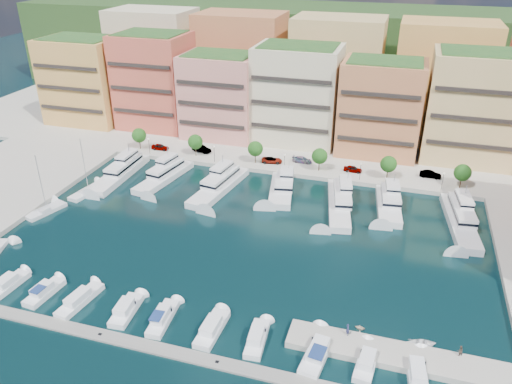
{
  "coord_description": "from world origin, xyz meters",
  "views": [
    {
      "loc": [
        25.32,
        -75.57,
        51.25
      ],
      "look_at": [
        -0.35,
        8.87,
        6.0
      ],
      "focal_mm": 35.0,
      "sensor_mm": 36.0,
      "label": 1
    }
  ],
  "objects_px": {
    "tree_2": "(255,149)",
    "yacht_4": "(339,201)",
    "yacht_0": "(121,171)",
    "tender_2": "(422,345)",
    "lamppost_4": "(443,178)",
    "sailboat_2": "(88,192)",
    "tree_5": "(463,173)",
    "yacht_6": "(460,218)",
    "car_3": "(302,160)",
    "sailboat_1": "(46,211)",
    "cruiser_3": "(126,310)",
    "tree_4": "(388,164)",
    "person_0": "(348,329)",
    "cruiser_2": "(80,300)",
    "yacht_3": "(282,187)",
    "yacht_1": "(165,175)",
    "car_2": "(272,160)",
    "lamppost_2": "(285,160)",
    "car_1": "(202,149)",
    "cruiser_5": "(212,329)",
    "yacht_5": "(389,202)",
    "car_4": "(353,169)",
    "tree_3": "(320,156)",
    "tree_0": "(139,135)",
    "tender_1": "(360,327)",
    "cruiser_0": "(8,285)",
    "lamppost_3": "(361,169)",
    "car_5": "(430,174)",
    "cruiser_6": "(257,339)",
    "cruiser_7": "(318,352)",
    "cruiser_4": "(162,318)",
    "cruiser_8": "(366,363)",
    "person_1": "(460,351)",
    "cruiser_9": "(417,374)"
  },
  "relations": [
    {
      "from": "tree_4",
      "to": "cruiser_0",
      "type": "relative_size",
      "value": 0.76
    },
    {
      "from": "tree_3",
      "to": "tender_2",
      "type": "relative_size",
      "value": 1.34
    },
    {
      "from": "car_3",
      "to": "sailboat_1",
      "type": "bearing_deg",
      "value": 133.62
    },
    {
      "from": "tree_5",
      "to": "cruiser_0",
      "type": "height_order",
      "value": "tree_5"
    },
    {
      "from": "tender_1",
      "to": "car_3",
      "type": "relative_size",
      "value": 0.31
    },
    {
      "from": "tree_2",
      "to": "lamppost_3",
      "type": "height_order",
      "value": "tree_2"
    },
    {
      "from": "yacht_3",
      "to": "yacht_1",
      "type": "bearing_deg",
      "value": -177.0
    },
    {
      "from": "car_4",
      "to": "lamppost_2",
      "type": "bearing_deg",
      "value": 106.46
    },
    {
      "from": "yacht_1",
      "to": "car_2",
      "type": "distance_m",
      "value": 26.51
    },
    {
      "from": "tree_5",
      "to": "tender_2",
      "type": "distance_m",
      "value": 53.04
    },
    {
      "from": "car_3",
      "to": "car_2",
      "type": "bearing_deg",
      "value": 112.35
    },
    {
      "from": "sailboat_1",
      "to": "tender_1",
      "type": "relative_size",
      "value": 8.6
    },
    {
      "from": "cruiser_2",
      "to": "cruiser_6",
      "type": "bearing_deg",
      "value": 0.03
    },
    {
      "from": "tender_1",
      "to": "tree_0",
      "type": "bearing_deg",
      "value": 55.43
    },
    {
      "from": "lamppost_4",
      "to": "car_5",
      "type": "height_order",
      "value": "lamppost_4"
    },
    {
      "from": "cruiser_6",
      "to": "tender_1",
      "type": "distance_m",
      "value": 15.3
    },
    {
      "from": "cruiser_8",
      "to": "cruiser_2",
      "type": "bearing_deg",
      "value": -179.98
    },
    {
      "from": "tree_0",
      "to": "cruiser_2",
      "type": "height_order",
      "value": "tree_0"
    },
    {
      "from": "tree_3",
      "to": "yacht_4",
      "type": "distance_m",
      "value": 16.56
    },
    {
      "from": "tree_0",
      "to": "tender_1",
      "type": "relative_size",
      "value": 3.68
    },
    {
      "from": "tree_4",
      "to": "person_0",
      "type": "bearing_deg",
      "value": -92.02
    },
    {
      "from": "cruiser_0",
      "to": "car_4",
      "type": "distance_m",
      "value": 76.96
    },
    {
      "from": "tree_2",
      "to": "yacht_6",
      "type": "bearing_deg",
      "value": -17.18
    },
    {
      "from": "cruiser_0",
      "to": "person_1",
      "type": "distance_m",
      "value": 69.81
    },
    {
      "from": "cruiser_2",
      "to": "yacht_3",
      "type": "bearing_deg",
      "value": 65.72
    },
    {
      "from": "cruiser_0",
      "to": "car_3",
      "type": "distance_m",
      "value": 71.28
    },
    {
      "from": "tree_5",
      "to": "yacht_6",
      "type": "bearing_deg",
      "value": -92.81
    },
    {
      "from": "lamppost_4",
      "to": "sailboat_2",
      "type": "relative_size",
      "value": 0.32
    },
    {
      "from": "cruiser_0",
      "to": "tree_2",
      "type": "bearing_deg",
      "value": 67.05
    },
    {
      "from": "yacht_4",
      "to": "cruiser_3",
      "type": "xyz_separation_m",
      "value": [
        -26.01,
        -43.59,
        -0.54
      ]
    },
    {
      "from": "cruiser_0",
      "to": "cruiser_6",
      "type": "height_order",
      "value": "same"
    },
    {
      "from": "yacht_0",
      "to": "cruiser_7",
      "type": "xyz_separation_m",
      "value": [
        55.9,
        -43.65,
        -0.64
      ]
    },
    {
      "from": "lamppost_3",
      "to": "car_5",
      "type": "distance_m",
      "value": 16.91
    },
    {
      "from": "tree_5",
      "to": "sailboat_2",
      "type": "bearing_deg",
      "value": -162.63
    },
    {
      "from": "lamppost_4",
      "to": "sailboat_2",
      "type": "bearing_deg",
      "value": -163.36
    },
    {
      "from": "cruiser_9",
      "to": "car_5",
      "type": "height_order",
      "value": "car_5"
    },
    {
      "from": "tree_2",
      "to": "yacht_4",
      "type": "relative_size",
      "value": 0.26
    },
    {
      "from": "car_1",
      "to": "yacht_4",
      "type": "bearing_deg",
      "value": -98.6
    },
    {
      "from": "tender_2",
      "to": "yacht_5",
      "type": "bearing_deg",
      "value": -12.25
    },
    {
      "from": "sailboat_2",
      "to": "tender_2",
      "type": "bearing_deg",
      "value": -20.79
    },
    {
      "from": "yacht_4",
      "to": "tender_1",
      "type": "relative_size",
      "value": 14.4
    },
    {
      "from": "cruiser_3",
      "to": "cruiser_4",
      "type": "relative_size",
      "value": 0.94
    },
    {
      "from": "tree_3",
      "to": "tree_5",
      "type": "relative_size",
      "value": 1.0
    },
    {
      "from": "yacht_0",
      "to": "tender_2",
      "type": "relative_size",
      "value": 5.18
    },
    {
      "from": "tree_2",
      "to": "cruiser_9",
      "type": "xyz_separation_m",
      "value": [
        39.74,
        -58.09,
        -4.2
      ]
    },
    {
      "from": "tree_3",
      "to": "tree_5",
      "type": "height_order",
      "value": "same"
    },
    {
      "from": "cruiser_3",
      "to": "car_4",
      "type": "height_order",
      "value": "car_4"
    },
    {
      "from": "car_4",
      "to": "cruiser_5",
      "type": "bearing_deg",
      "value": 170.39
    },
    {
      "from": "lamppost_2",
      "to": "car_1",
      "type": "bearing_deg",
      "value": 168.12
    },
    {
      "from": "tree_2",
      "to": "cruiser_5",
      "type": "xyz_separation_m",
      "value": [
        11.11,
        -58.09,
        -4.2
      ]
    }
  ]
}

